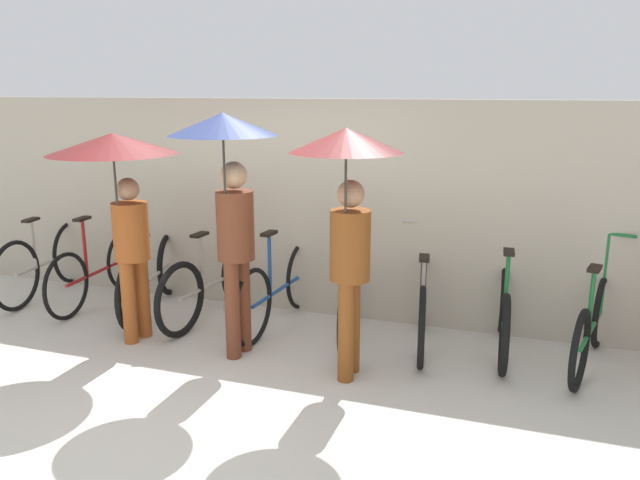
# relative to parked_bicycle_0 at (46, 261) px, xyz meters

# --- Properties ---
(ground_plane) EXTENTS (30.00, 30.00, 0.00)m
(ground_plane) POSITION_rel_parked_bicycle_0_xyz_m (2.84, -1.64, -0.39)
(ground_plane) COLOR beige
(back_wall) EXTENTS (14.79, 0.12, 2.20)m
(back_wall) POSITION_rel_parked_bicycle_0_xyz_m (2.84, 0.49, 0.71)
(back_wall) COLOR #B2A893
(back_wall) RESTS_ON ground
(parked_bicycle_0) EXTENTS (0.44, 1.76, 0.99)m
(parked_bicycle_0) POSITION_rel_parked_bicycle_0_xyz_m (0.00, 0.00, 0.00)
(parked_bicycle_0) COLOR black
(parked_bicycle_0) RESTS_ON ground
(parked_bicycle_1) EXTENTS (0.44, 1.74, 1.05)m
(parked_bicycle_1) POSITION_rel_parked_bicycle_0_xyz_m (0.71, -0.02, -0.02)
(parked_bicycle_1) COLOR black
(parked_bicycle_1) RESTS_ON ground
(parked_bicycle_2) EXTENTS (0.58, 1.78, 0.98)m
(parked_bicycle_2) POSITION_rel_parked_bicycle_0_xyz_m (1.42, -0.05, -0.02)
(parked_bicycle_2) COLOR black
(parked_bicycle_2) RESTS_ON ground
(parked_bicycle_3) EXTENTS (0.44, 1.80, 1.11)m
(parked_bicycle_3) POSITION_rel_parked_bicycle_0_xyz_m (2.13, -0.04, -0.01)
(parked_bicycle_3) COLOR black
(parked_bicycle_3) RESTS_ON ground
(parked_bicycle_4) EXTENTS (0.44, 1.81, 1.07)m
(parked_bicycle_4) POSITION_rel_parked_bicycle_0_xyz_m (2.84, 0.00, -0.01)
(parked_bicycle_4) COLOR black
(parked_bicycle_4) RESTS_ON ground
(parked_bicycle_5) EXTENTS (0.49, 1.63, 1.11)m
(parked_bicycle_5) POSITION_rel_parked_bicycle_0_xyz_m (3.55, 0.01, -0.03)
(parked_bicycle_5) COLOR black
(parked_bicycle_5) RESTS_ON ground
(parked_bicycle_6) EXTENTS (0.46, 1.67, 1.06)m
(parked_bicycle_6) POSITION_rel_parked_bicycle_0_xyz_m (4.26, -0.02, -0.02)
(parked_bicycle_6) COLOR black
(parked_bicycle_6) RESTS_ON ground
(parked_bicycle_7) EXTENTS (0.44, 1.65, 0.98)m
(parked_bicycle_7) POSITION_rel_parked_bicycle_0_xyz_m (4.97, 0.05, -0.03)
(parked_bicycle_7) COLOR black
(parked_bicycle_7) RESTS_ON ground
(parked_bicycle_8) EXTENTS (0.54, 1.63, 1.07)m
(parked_bicycle_8) POSITION_rel_parked_bicycle_0_xyz_m (5.68, -0.04, -0.04)
(parked_bicycle_8) COLOR black
(parked_bicycle_8) RESTS_ON ground
(pedestrian_leading) EXTENTS (1.10, 1.10, 1.93)m
(pedestrian_leading) POSITION_rel_parked_bicycle_0_xyz_m (1.71, -0.88, 1.17)
(pedestrian_leading) COLOR #9E4C1E
(pedestrian_leading) RESTS_ON ground
(pedestrian_center) EXTENTS (0.88, 0.88, 2.11)m
(pedestrian_center) POSITION_rel_parked_bicycle_0_xyz_m (2.76, -0.85, 1.20)
(pedestrian_center) COLOR brown
(pedestrian_center) RESTS_ON ground
(pedestrian_trailing) EXTENTS (0.85, 0.85, 2.02)m
(pedestrian_trailing) POSITION_rel_parked_bicycle_0_xyz_m (3.81, -0.95, 1.12)
(pedestrian_trailing) COLOR brown
(pedestrian_trailing) RESTS_ON ground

